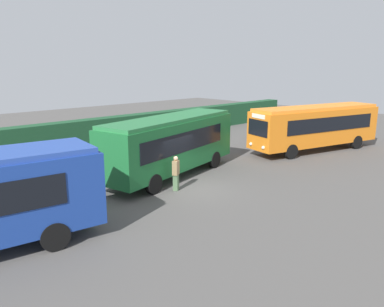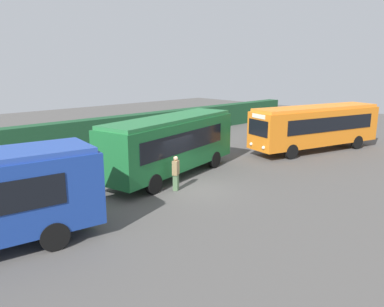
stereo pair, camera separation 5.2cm
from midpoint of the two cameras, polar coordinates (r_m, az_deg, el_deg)
name	(u,v)px [view 2 (the right image)]	position (r m, az deg, el deg)	size (l,w,h in m)	color
ground_plane	(191,188)	(19.15, -0.09, -5.27)	(76.09, 76.09, 0.00)	#514F4C
bus_green	(171,143)	(20.77, -3.15, 1.65)	(9.61, 4.37, 3.34)	#19602D
bus_orange	(316,125)	(28.48, 18.30, 4.08)	(10.68, 4.97, 3.24)	orange
person_left	(176,172)	(18.57, -2.40, -2.88)	(0.48, 0.43, 1.75)	#4C6B47
person_center	(137,151)	(23.11, -8.28, 0.31)	(0.40, 0.29, 1.80)	black
hedge_row	(76,135)	(28.80, -17.18, 2.65)	(50.04, 1.19, 2.14)	#1B472A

